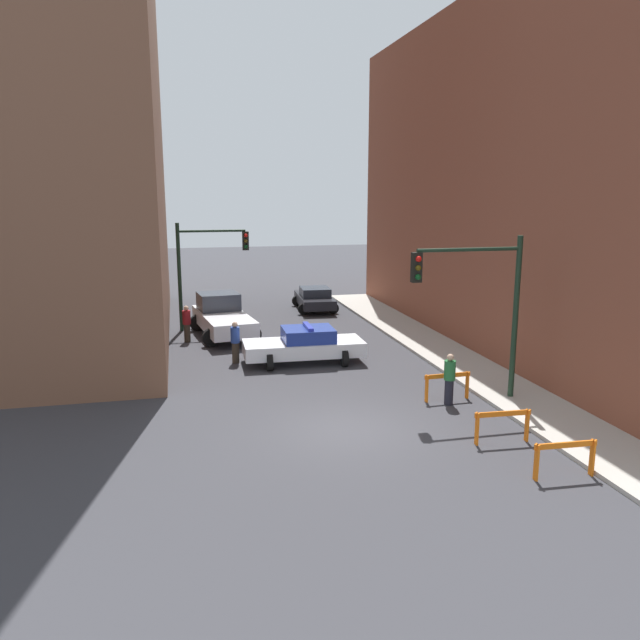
{
  "coord_description": "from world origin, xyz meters",
  "views": [
    {
      "loc": [
        -4.52,
        -16.21,
        6.67
      ],
      "look_at": [
        0.48,
        5.38,
        2.07
      ],
      "focal_mm": 35.0,
      "sensor_mm": 36.0,
      "label": 1
    }
  ],
  "objects_px": {
    "parked_car_near": "(315,298)",
    "pedestrian_sidewalk": "(449,378)",
    "white_truck": "(222,317)",
    "barrier_front": "(565,453)",
    "pedestrian_crossing": "(235,342)",
    "barrier_back": "(447,382)",
    "traffic_light_far": "(202,261)",
    "barrier_mid": "(502,421)",
    "police_car": "(305,345)",
    "pedestrian_corner": "(187,323)",
    "traffic_light_near": "(483,294)"
  },
  "relations": [
    {
      "from": "pedestrian_crossing",
      "to": "barrier_back",
      "type": "bearing_deg",
      "value": 97.74
    },
    {
      "from": "pedestrian_crossing",
      "to": "barrier_back",
      "type": "xyz_separation_m",
      "value": [
        6.25,
        -6.06,
        -0.24
      ]
    },
    {
      "from": "pedestrian_sidewalk",
      "to": "barrier_mid",
      "type": "xyz_separation_m",
      "value": [
        0.08,
        -3.2,
        -0.24
      ]
    },
    {
      "from": "traffic_light_far",
      "to": "police_car",
      "type": "distance_m",
      "value": 8.28
    },
    {
      "from": "pedestrian_sidewalk",
      "to": "traffic_light_near",
      "type": "bearing_deg",
      "value": -75.16
    },
    {
      "from": "parked_car_near",
      "to": "traffic_light_far",
      "type": "bearing_deg",
      "value": -145.49
    },
    {
      "from": "police_car",
      "to": "barrier_back",
      "type": "distance_m",
      "value": 6.55
    },
    {
      "from": "police_car",
      "to": "barrier_mid",
      "type": "height_order",
      "value": "police_car"
    },
    {
      "from": "police_car",
      "to": "white_truck",
      "type": "distance_m",
      "value": 6.17
    },
    {
      "from": "traffic_light_near",
      "to": "barrier_front",
      "type": "xyz_separation_m",
      "value": [
        -0.54,
        -5.42,
        -2.91
      ]
    },
    {
      "from": "police_car",
      "to": "pedestrian_corner",
      "type": "xyz_separation_m",
      "value": [
        -4.45,
        4.56,
        0.14
      ]
    },
    {
      "from": "white_truck",
      "to": "barrier_front",
      "type": "bearing_deg",
      "value": -76.0
    },
    {
      "from": "white_truck",
      "to": "pedestrian_corner",
      "type": "relative_size",
      "value": 3.39
    },
    {
      "from": "parked_car_near",
      "to": "police_car",
      "type": "bearing_deg",
      "value": -101.03
    },
    {
      "from": "traffic_light_far",
      "to": "barrier_back",
      "type": "bearing_deg",
      "value": -60.13
    },
    {
      "from": "white_truck",
      "to": "barrier_mid",
      "type": "height_order",
      "value": "white_truck"
    },
    {
      "from": "pedestrian_crossing",
      "to": "barrier_back",
      "type": "distance_m",
      "value": 8.71
    },
    {
      "from": "pedestrian_corner",
      "to": "barrier_front",
      "type": "height_order",
      "value": "pedestrian_corner"
    },
    {
      "from": "parked_car_near",
      "to": "pedestrian_sidewalk",
      "type": "distance_m",
      "value": 16.69
    },
    {
      "from": "pedestrian_sidewalk",
      "to": "pedestrian_crossing",
      "type": "bearing_deg",
      "value": 58.88
    },
    {
      "from": "white_truck",
      "to": "barrier_back",
      "type": "distance_m",
      "value": 12.7
    },
    {
      "from": "pedestrian_crossing",
      "to": "pedestrian_corner",
      "type": "bearing_deg",
      "value": -103.93
    },
    {
      "from": "traffic_light_far",
      "to": "pedestrian_corner",
      "type": "height_order",
      "value": "traffic_light_far"
    },
    {
      "from": "traffic_light_far",
      "to": "barrier_front",
      "type": "distance_m",
      "value": 19.96
    },
    {
      "from": "pedestrian_crossing",
      "to": "police_car",
      "type": "bearing_deg",
      "value": 129.48
    },
    {
      "from": "white_truck",
      "to": "pedestrian_sidewalk",
      "type": "relative_size",
      "value": 3.39
    },
    {
      "from": "police_car",
      "to": "barrier_mid",
      "type": "distance_m",
      "value": 9.74
    },
    {
      "from": "white_truck",
      "to": "parked_car_near",
      "type": "bearing_deg",
      "value": 35.62
    },
    {
      "from": "pedestrian_crossing",
      "to": "barrier_front",
      "type": "relative_size",
      "value": 1.04
    },
    {
      "from": "traffic_light_near",
      "to": "pedestrian_crossing",
      "type": "relative_size",
      "value": 3.13
    },
    {
      "from": "white_truck",
      "to": "barrier_back",
      "type": "xyz_separation_m",
      "value": [
        6.38,
        -10.97,
        -0.29
      ]
    },
    {
      "from": "barrier_front",
      "to": "white_truck",
      "type": "bearing_deg",
      "value": 111.8
    },
    {
      "from": "police_car",
      "to": "pedestrian_corner",
      "type": "bearing_deg",
      "value": 45.79
    },
    {
      "from": "traffic_light_near",
      "to": "traffic_light_far",
      "type": "relative_size",
      "value": 1.0
    },
    {
      "from": "traffic_light_near",
      "to": "barrier_mid",
      "type": "height_order",
      "value": "traffic_light_near"
    },
    {
      "from": "police_car",
      "to": "traffic_light_near",
      "type": "bearing_deg",
      "value": -141.32
    },
    {
      "from": "pedestrian_crossing",
      "to": "barrier_front",
      "type": "bearing_deg",
      "value": 80.88
    },
    {
      "from": "white_truck",
      "to": "pedestrian_crossing",
      "type": "distance_m",
      "value": 4.91
    },
    {
      "from": "police_car",
      "to": "pedestrian_sidewalk",
      "type": "xyz_separation_m",
      "value": [
        3.46,
        -5.88,
        0.14
      ]
    },
    {
      "from": "police_car",
      "to": "barrier_front",
      "type": "distance_m",
      "value": 11.97
    },
    {
      "from": "traffic_light_far",
      "to": "barrier_mid",
      "type": "relative_size",
      "value": 3.25
    },
    {
      "from": "pedestrian_sidewalk",
      "to": "barrier_back",
      "type": "bearing_deg",
      "value": -1.18
    },
    {
      "from": "traffic_light_near",
      "to": "traffic_light_far",
      "type": "xyz_separation_m",
      "value": [
        -8.03,
        12.86,
        -0.13
      ]
    },
    {
      "from": "traffic_light_far",
      "to": "police_car",
      "type": "xyz_separation_m",
      "value": [
        3.57,
        -6.98,
        -2.67
      ]
    },
    {
      "from": "barrier_front",
      "to": "pedestrian_corner",
      "type": "bearing_deg",
      "value": 117.83
    },
    {
      "from": "white_truck",
      "to": "traffic_light_near",
      "type": "bearing_deg",
      "value": -65.28
    },
    {
      "from": "traffic_light_far",
      "to": "pedestrian_crossing",
      "type": "distance_m",
      "value": 6.94
    },
    {
      "from": "barrier_front",
      "to": "barrier_back",
      "type": "distance_m",
      "value": 5.84
    },
    {
      "from": "barrier_front",
      "to": "barrier_back",
      "type": "bearing_deg",
      "value": 93.39
    },
    {
      "from": "parked_car_near",
      "to": "pedestrian_sidewalk",
      "type": "relative_size",
      "value": 2.65
    }
  ]
}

